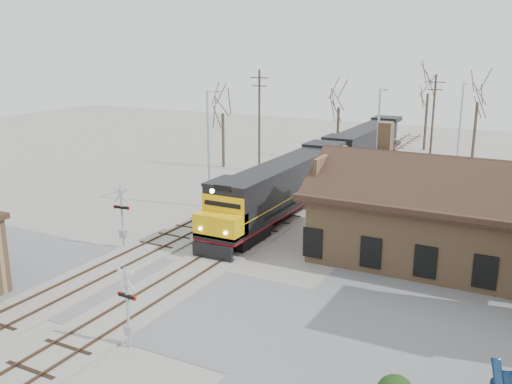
{
  "coord_description": "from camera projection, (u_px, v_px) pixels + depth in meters",
  "views": [
    {
      "loc": [
        17.24,
        -21.58,
        12.66
      ],
      "look_at": [
        1.19,
        9.0,
        3.63
      ],
      "focal_mm": 40.0,
      "sensor_mm": 36.0,
      "label": 1
    }
  ],
  "objects": [
    {
      "name": "track_siding",
      "position": [
        227.0,
        210.0,
        44.3
      ],
      "size": [
        3.4,
        90.0,
        0.24
      ],
      "color": "#A29C92",
      "rests_on": "ground"
    },
    {
      "name": "utility_pole_b",
      "position": [
        433.0,
        116.0,
        62.08
      ],
      "size": [
        2.0,
        0.24,
        9.42
      ],
      "color": "#382D23",
      "rests_on": "ground"
    },
    {
      "name": "locomotive_lead",
      "position": [
        279.0,
        189.0,
        41.63
      ],
      "size": [
        2.95,
        19.76,
        4.39
      ],
      "color": "black",
      "rests_on": "ground"
    },
    {
      "name": "depot",
      "position": [
        441.0,
        222.0,
        33.72
      ],
      "size": [
        15.2,
        9.31,
        7.9
      ],
      "color": "#8E6A49",
      "rests_on": "ground"
    },
    {
      "name": "road",
      "position": [
        155.0,
        296.0,
        29.44
      ],
      "size": [
        60.0,
        9.0,
        0.03
      ],
      "primitive_type": "cube",
      "color": "slate",
      "rests_on": "ground"
    },
    {
      "name": "crossbuck_far",
      "position": [
        122.0,
        219.0,
        35.94
      ],
      "size": [
        1.17,
        0.31,
        4.12
      ],
      "rotation": [
        0.0,
        0.0,
        3.29
      ],
      "color": "#A5A8AD",
      "rests_on": "ground"
    },
    {
      "name": "tree_c",
      "position": [
        429.0,
        84.0,
        67.85
      ],
      "size": [
        4.55,
        4.55,
        11.15
      ],
      "color": "#382D23",
      "rests_on": "ground"
    },
    {
      "name": "tree_b",
      "position": [
        339.0,
        99.0,
        63.12
      ],
      "size": [
        3.83,
        3.83,
        9.38
      ],
      "color": "#382D23",
      "rests_on": "ground"
    },
    {
      "name": "streetlight_b",
      "position": [
        378.0,
        140.0,
        45.7
      ],
      "size": [
        0.25,
        2.04,
        9.22
      ],
      "color": "#A5A8AD",
      "rests_on": "ground"
    },
    {
      "name": "crossbuck_near",
      "position": [
        128.0,
        310.0,
        24.05
      ],
      "size": [
        1.05,
        0.28,
        3.68
      ],
      "rotation": [
        0.0,
        0.0,
        -0.07
      ],
      "color": "#A5A8AD",
      "rests_on": "ground"
    },
    {
      "name": "streetlight_c",
      "position": [
        460.0,
        127.0,
        52.93
      ],
      "size": [
        0.25,
        2.04,
        9.19
      ],
      "color": "#A5A8AD",
      "rests_on": "ground"
    },
    {
      "name": "tree_d",
      "position": [
        479.0,
        92.0,
        59.93
      ],
      "size": [
        4.42,
        4.42,
        10.84
      ],
      "color": "#382D23",
      "rests_on": "ground"
    },
    {
      "name": "tree_a",
      "position": [
        223.0,
        104.0,
        58.71
      ],
      "size": [
        3.75,
        3.75,
        9.2
      ],
      "color": "#382D23",
      "rests_on": "ground"
    },
    {
      "name": "track_main",
      "position": [
        279.0,
        218.0,
        42.27
      ],
      "size": [
        3.4,
        90.0,
        0.24
      ],
      "color": "#A29C92",
      "rests_on": "ground"
    },
    {
      "name": "ground",
      "position": [
        155.0,
        296.0,
        29.44
      ],
      "size": [
        140.0,
        140.0,
        0.0
      ],
      "primitive_type": "plane",
      "color": "#A29C92",
      "rests_on": "ground"
    },
    {
      "name": "utility_pole_a",
      "position": [
        259.0,
        119.0,
        56.97
      ],
      "size": [
        2.0,
        0.24,
        10.18
      ],
      "color": "#382D23",
      "rests_on": "ground"
    },
    {
      "name": "streetlight_a",
      "position": [
        209.0,
        143.0,
        44.31
      ],
      "size": [
        0.25,
        2.04,
        9.2
      ],
      "color": "#A5A8AD",
      "rests_on": "ground"
    },
    {
      "name": "locomotive_trailing",
      "position": [
        362.0,
        147.0,
        58.8
      ],
      "size": [
        2.95,
        19.76,
        4.15
      ],
      "color": "black",
      "rests_on": "ground"
    }
  ]
}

